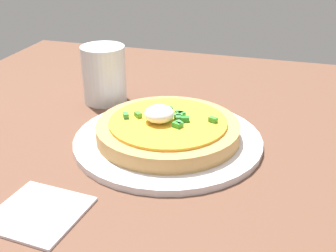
{
  "coord_description": "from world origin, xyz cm",
  "views": [
    {
      "loc": [
        -54.68,
        -29.33,
        36.53
      ],
      "look_at": [
        4.8,
        -11.5,
        6.27
      ],
      "focal_mm": 47.15,
      "sensor_mm": 36.0,
      "label": 1
    }
  ],
  "objects_px": {
    "plate": "(168,140)",
    "pizza": "(168,129)",
    "napkin": "(39,213)",
    "cup_near": "(104,77)"
  },
  "relations": [
    {
      "from": "plate",
      "to": "pizza",
      "type": "bearing_deg",
      "value": 114.55
    },
    {
      "from": "plate",
      "to": "cup_near",
      "type": "height_order",
      "value": "cup_near"
    },
    {
      "from": "cup_near",
      "to": "napkin",
      "type": "height_order",
      "value": "cup_near"
    },
    {
      "from": "plate",
      "to": "napkin",
      "type": "xyz_separation_m",
      "value": [
        -0.22,
        0.1,
        -0.0
      ]
    },
    {
      "from": "plate",
      "to": "pizza",
      "type": "height_order",
      "value": "pizza"
    },
    {
      "from": "napkin",
      "to": "plate",
      "type": "bearing_deg",
      "value": -24.06
    },
    {
      "from": "pizza",
      "to": "napkin",
      "type": "distance_m",
      "value": 0.24
    },
    {
      "from": "pizza",
      "to": "cup_near",
      "type": "relative_size",
      "value": 2.08
    },
    {
      "from": "cup_near",
      "to": "napkin",
      "type": "distance_m",
      "value": 0.37
    },
    {
      "from": "plate",
      "to": "cup_near",
      "type": "relative_size",
      "value": 2.75
    }
  ]
}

